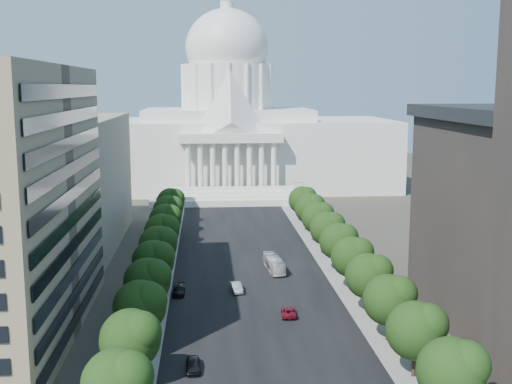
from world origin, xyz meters
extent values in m
cube|color=black|center=(0.00, 90.00, 0.00)|extent=(30.00, 260.00, 0.01)
cube|color=gray|center=(-19.00, 90.00, 0.00)|extent=(8.00, 260.00, 0.02)
cube|color=gray|center=(19.00, 90.00, 0.00)|extent=(8.00, 260.00, 0.02)
cube|color=white|center=(0.00, 185.00, 12.50)|extent=(120.00, 50.00, 25.00)
cube|color=white|center=(0.00, 185.00, 27.00)|extent=(60.00, 40.00, 4.00)
cube|color=white|center=(0.00, 158.00, 20.50)|extent=(34.00, 8.00, 3.00)
cylinder|color=white|center=(0.00, 185.00, 37.00)|extent=(32.00, 32.00, 16.00)
ellipsoid|color=white|center=(0.00, 185.00, 51.00)|extent=(30.00, 30.00, 27.60)
cylinder|color=white|center=(0.00, 185.00, 64.00)|extent=(4.80, 4.80, 7.00)
cube|color=gray|center=(-48.00, 100.00, 15.00)|extent=(38.00, 52.00, 30.00)
sphere|color=black|center=(-18.00, 12.00, 6.17)|extent=(7.60, 7.60, 7.60)
sphere|color=black|center=(-16.67, 11.24, 7.31)|extent=(5.32, 5.32, 5.32)
cylinder|color=#33261C|center=(-18.00, 24.00, 1.47)|extent=(0.56, 0.56, 2.94)
sphere|color=black|center=(-18.00, 24.00, 6.17)|extent=(7.60, 7.60, 7.60)
sphere|color=black|center=(-16.67, 23.24, 7.31)|extent=(5.32, 5.32, 5.32)
cylinder|color=#33261C|center=(-18.00, 36.00, 1.47)|extent=(0.56, 0.56, 2.94)
sphere|color=black|center=(-18.00, 36.00, 6.17)|extent=(7.60, 7.60, 7.60)
sphere|color=black|center=(-16.67, 35.24, 7.31)|extent=(5.32, 5.32, 5.32)
cylinder|color=#33261C|center=(-18.00, 48.00, 1.47)|extent=(0.56, 0.56, 2.94)
sphere|color=black|center=(-18.00, 48.00, 6.17)|extent=(7.60, 7.60, 7.60)
sphere|color=black|center=(-16.67, 47.24, 7.31)|extent=(5.32, 5.32, 5.32)
cylinder|color=#33261C|center=(-18.00, 60.00, 1.47)|extent=(0.56, 0.56, 2.94)
sphere|color=black|center=(-18.00, 60.00, 6.17)|extent=(7.60, 7.60, 7.60)
sphere|color=black|center=(-16.67, 59.24, 7.31)|extent=(5.32, 5.32, 5.32)
cylinder|color=#33261C|center=(-18.00, 72.00, 1.47)|extent=(0.56, 0.56, 2.94)
sphere|color=black|center=(-18.00, 72.00, 6.17)|extent=(7.60, 7.60, 7.60)
sphere|color=black|center=(-16.67, 71.24, 7.31)|extent=(5.32, 5.32, 5.32)
cylinder|color=#33261C|center=(-18.00, 84.00, 1.47)|extent=(0.56, 0.56, 2.94)
sphere|color=black|center=(-18.00, 84.00, 6.17)|extent=(7.60, 7.60, 7.60)
sphere|color=black|center=(-16.67, 83.24, 7.31)|extent=(5.32, 5.32, 5.32)
cylinder|color=#33261C|center=(-18.00, 96.00, 1.47)|extent=(0.56, 0.56, 2.94)
sphere|color=black|center=(-18.00, 96.00, 6.17)|extent=(7.60, 7.60, 7.60)
sphere|color=black|center=(-16.67, 95.24, 7.31)|extent=(5.32, 5.32, 5.32)
cylinder|color=#33261C|center=(-18.00, 108.00, 1.47)|extent=(0.56, 0.56, 2.94)
sphere|color=black|center=(-18.00, 108.00, 6.17)|extent=(7.60, 7.60, 7.60)
sphere|color=black|center=(-16.67, 107.24, 7.31)|extent=(5.32, 5.32, 5.32)
cylinder|color=#33261C|center=(-18.00, 120.00, 1.47)|extent=(0.56, 0.56, 2.94)
sphere|color=black|center=(-18.00, 120.00, 6.17)|extent=(7.60, 7.60, 7.60)
sphere|color=black|center=(-16.67, 119.24, 7.31)|extent=(5.32, 5.32, 5.32)
sphere|color=black|center=(18.00, 12.00, 6.17)|extent=(7.60, 7.60, 7.60)
sphere|color=black|center=(19.33, 11.24, 7.31)|extent=(5.32, 5.32, 5.32)
cylinder|color=#33261C|center=(18.00, 24.00, 1.47)|extent=(0.56, 0.56, 2.94)
sphere|color=black|center=(18.00, 24.00, 6.17)|extent=(7.60, 7.60, 7.60)
sphere|color=black|center=(19.33, 23.24, 7.31)|extent=(5.32, 5.32, 5.32)
cylinder|color=#33261C|center=(18.00, 36.00, 1.47)|extent=(0.56, 0.56, 2.94)
sphere|color=black|center=(18.00, 36.00, 6.17)|extent=(7.60, 7.60, 7.60)
sphere|color=black|center=(19.33, 35.24, 7.31)|extent=(5.32, 5.32, 5.32)
cylinder|color=#33261C|center=(18.00, 48.00, 1.47)|extent=(0.56, 0.56, 2.94)
sphere|color=black|center=(18.00, 48.00, 6.17)|extent=(7.60, 7.60, 7.60)
sphere|color=black|center=(19.33, 47.24, 7.31)|extent=(5.32, 5.32, 5.32)
cylinder|color=#33261C|center=(18.00, 60.00, 1.47)|extent=(0.56, 0.56, 2.94)
sphere|color=black|center=(18.00, 60.00, 6.17)|extent=(7.60, 7.60, 7.60)
sphere|color=black|center=(19.33, 59.24, 7.31)|extent=(5.32, 5.32, 5.32)
cylinder|color=#33261C|center=(18.00, 72.00, 1.47)|extent=(0.56, 0.56, 2.94)
sphere|color=black|center=(18.00, 72.00, 6.17)|extent=(7.60, 7.60, 7.60)
sphere|color=black|center=(19.33, 71.24, 7.31)|extent=(5.32, 5.32, 5.32)
cylinder|color=#33261C|center=(18.00, 84.00, 1.47)|extent=(0.56, 0.56, 2.94)
sphere|color=black|center=(18.00, 84.00, 6.17)|extent=(7.60, 7.60, 7.60)
sphere|color=black|center=(19.33, 83.24, 7.31)|extent=(5.32, 5.32, 5.32)
cylinder|color=#33261C|center=(18.00, 96.00, 1.47)|extent=(0.56, 0.56, 2.94)
sphere|color=black|center=(18.00, 96.00, 6.17)|extent=(7.60, 7.60, 7.60)
sphere|color=black|center=(19.33, 95.24, 7.31)|extent=(5.32, 5.32, 5.32)
cylinder|color=#33261C|center=(18.00, 108.00, 1.47)|extent=(0.56, 0.56, 2.94)
sphere|color=black|center=(18.00, 108.00, 6.17)|extent=(7.60, 7.60, 7.60)
sphere|color=black|center=(19.33, 107.24, 7.31)|extent=(5.32, 5.32, 5.32)
cylinder|color=#33261C|center=(18.00, 120.00, 1.47)|extent=(0.56, 0.56, 2.94)
sphere|color=black|center=(18.00, 120.00, 6.17)|extent=(7.60, 7.60, 7.60)
sphere|color=black|center=(19.33, 119.24, 7.31)|extent=(5.32, 5.32, 5.32)
cylinder|color=gray|center=(19.30, 10.00, 8.80)|extent=(2.40, 0.14, 0.14)
sphere|color=gray|center=(18.20, 10.00, 8.70)|extent=(0.44, 0.44, 0.44)
cylinder|color=gray|center=(20.50, 35.00, 4.50)|extent=(0.18, 0.18, 9.00)
cylinder|color=gray|center=(19.30, 35.00, 8.80)|extent=(2.40, 0.14, 0.14)
sphere|color=gray|center=(18.20, 35.00, 8.70)|extent=(0.44, 0.44, 0.44)
cylinder|color=gray|center=(20.50, 60.00, 4.50)|extent=(0.18, 0.18, 9.00)
cylinder|color=gray|center=(19.30, 60.00, 8.80)|extent=(2.40, 0.14, 0.14)
sphere|color=gray|center=(18.20, 60.00, 8.70)|extent=(0.44, 0.44, 0.44)
cylinder|color=gray|center=(20.50, 85.00, 4.50)|extent=(0.18, 0.18, 9.00)
cylinder|color=gray|center=(19.30, 85.00, 8.80)|extent=(2.40, 0.14, 0.14)
sphere|color=gray|center=(18.20, 85.00, 8.70)|extent=(0.44, 0.44, 0.44)
cylinder|color=gray|center=(20.50, 110.00, 4.50)|extent=(0.18, 0.18, 9.00)
cylinder|color=gray|center=(19.30, 110.00, 8.80)|extent=(2.40, 0.14, 0.14)
sphere|color=gray|center=(18.20, 110.00, 8.70)|extent=(0.44, 0.44, 0.44)
cylinder|color=gray|center=(20.50, 135.00, 4.50)|extent=(0.18, 0.18, 9.00)
cylinder|color=gray|center=(19.30, 135.00, 8.80)|extent=(2.40, 0.14, 0.14)
sphere|color=gray|center=(18.20, 135.00, 8.70)|extent=(0.44, 0.44, 0.44)
imported|color=black|center=(-10.41, 27.81, 0.81)|extent=(2.07, 4.81, 1.62)
imported|color=#AEB2B6|center=(-3.11, 60.27, 0.82)|extent=(2.39, 5.15, 1.64)
imported|color=maroon|center=(4.77, 47.07, 0.69)|extent=(2.62, 5.12, 1.39)
imported|color=black|center=(-13.50, 59.61, 0.78)|extent=(2.30, 5.41, 1.55)
imported|color=silver|center=(5.19, 73.25, 1.52)|extent=(3.62, 11.09, 3.03)
camera|label=1|loc=(-8.49, -51.98, 36.89)|focal=45.00mm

